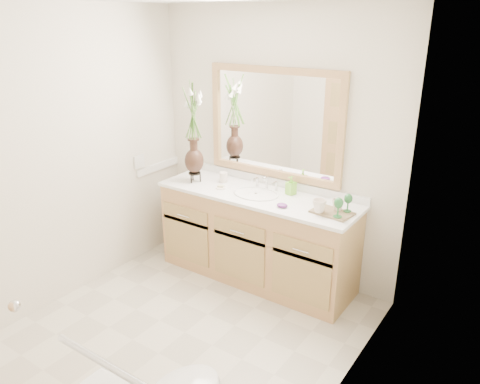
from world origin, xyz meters
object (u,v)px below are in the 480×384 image
Objects in this scene: tumbler at (224,177)px; tray at (332,213)px; flower_vase at (193,121)px; soap_bottle at (291,186)px.

tumbler is 0.31× the size of tray.
flower_vase is at bearing -148.00° from tumbler.
flower_vase is at bearing -172.65° from tray.
soap_bottle is (0.67, 0.07, 0.03)m from tumbler.
tumbler is 0.68m from soap_bottle.
tumbler is at bearing 32.00° from flower_vase.
tray is (0.48, -0.19, -0.07)m from soap_bottle.
soap_bottle reaches higher than tumbler.
flower_vase is at bearing -151.27° from soap_bottle.
soap_bottle is 0.52m from tray.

